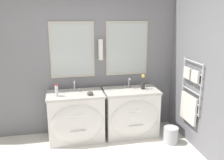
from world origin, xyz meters
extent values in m
cube|color=slate|center=(0.00, 1.80, 1.30)|extent=(5.19, 0.06, 2.60)
cube|color=#BCB7A8|center=(-0.05, 1.76, 1.50)|extent=(0.75, 0.02, 0.96)
cube|color=#B2BCBA|center=(-0.05, 1.75, 1.50)|extent=(0.68, 0.01, 0.89)
cube|color=#BCB7A8|center=(0.91, 1.76, 1.50)|extent=(0.75, 0.02, 0.96)
cube|color=#B2BCBA|center=(0.91, 1.75, 1.50)|extent=(0.68, 0.01, 0.89)
cylinder|color=white|center=(0.43, 1.71, 1.50)|extent=(0.08, 0.08, 0.36)
cube|color=silver|center=(0.43, 1.76, 1.50)|extent=(0.05, 0.02, 0.08)
cube|color=slate|center=(1.83, 0.79, 1.30)|extent=(0.06, 3.65, 2.60)
cylinder|color=silver|center=(1.76, 0.66, 0.99)|extent=(0.02, 0.02, 0.84)
cylinder|color=silver|center=(1.76, 1.21, 0.99)|extent=(0.02, 0.02, 0.84)
cylinder|color=silver|center=(1.76, 0.93, 1.38)|extent=(0.02, 0.55, 0.02)
cylinder|color=silver|center=(1.76, 0.93, 1.22)|extent=(0.02, 0.55, 0.02)
cylinder|color=silver|center=(1.76, 0.93, 1.07)|extent=(0.02, 0.55, 0.02)
cylinder|color=silver|center=(1.76, 0.93, 0.91)|extent=(0.02, 0.55, 0.02)
cylinder|color=silver|center=(1.76, 0.93, 0.76)|extent=(0.02, 0.55, 0.02)
cylinder|color=silver|center=(1.76, 0.93, 0.60)|extent=(0.02, 0.55, 0.02)
cube|color=silver|center=(1.74, 0.93, 0.61)|extent=(0.04, 0.46, 0.45)
cube|color=silver|center=(1.74, 0.81, 1.17)|extent=(0.04, 0.19, 0.18)
cube|color=silver|center=(1.74, 1.05, 1.17)|extent=(0.04, 0.19, 0.18)
cube|color=white|center=(-0.05, 1.45, 0.39)|extent=(0.91, 0.54, 0.78)
ellipsoid|color=white|center=(-0.05, 1.18, 0.39)|extent=(0.84, 0.12, 0.66)
cube|color=beige|center=(-0.05, 1.45, 0.80)|extent=(0.94, 0.56, 0.04)
ellipsoid|color=white|center=(-0.05, 1.42, 0.78)|extent=(0.40, 0.34, 0.09)
cylinder|color=silver|center=(-0.05, 1.11, 0.55)|extent=(0.25, 0.01, 0.01)
cylinder|color=silver|center=(-0.05, 1.11, 0.30)|extent=(0.25, 0.01, 0.01)
cube|color=white|center=(0.91, 1.45, 0.39)|extent=(0.91, 0.54, 0.78)
ellipsoid|color=white|center=(0.91, 1.18, 0.39)|extent=(0.84, 0.12, 0.66)
cube|color=beige|center=(0.91, 1.45, 0.80)|extent=(0.94, 0.56, 0.04)
ellipsoid|color=white|center=(0.91, 1.42, 0.78)|extent=(0.40, 0.34, 0.09)
cylinder|color=silver|center=(0.91, 1.11, 0.55)|extent=(0.25, 0.01, 0.01)
cylinder|color=silver|center=(0.91, 1.11, 0.30)|extent=(0.25, 0.01, 0.01)
cylinder|color=silver|center=(-0.05, 1.59, 0.91)|extent=(0.02, 0.02, 0.18)
cylinder|color=silver|center=(-0.05, 1.54, 0.99)|extent=(0.02, 0.10, 0.02)
cylinder|color=silver|center=(-0.12, 1.59, 0.84)|extent=(0.03, 0.03, 0.04)
cylinder|color=silver|center=(0.02, 1.59, 0.84)|extent=(0.03, 0.03, 0.04)
cylinder|color=silver|center=(0.91, 1.59, 0.91)|extent=(0.02, 0.02, 0.18)
cylinder|color=silver|center=(0.91, 1.54, 0.99)|extent=(0.02, 0.10, 0.02)
cylinder|color=silver|center=(0.84, 1.59, 0.84)|extent=(0.03, 0.03, 0.04)
cylinder|color=silver|center=(0.98, 1.59, 0.84)|extent=(0.03, 0.03, 0.04)
cylinder|color=silver|center=(-0.34, 1.35, 0.91)|extent=(0.05, 0.05, 0.17)
cylinder|color=red|center=(-0.34, 1.35, 1.01)|extent=(0.03, 0.03, 0.02)
ellipsoid|color=#4C4742|center=(0.18, 1.30, 0.85)|extent=(0.10, 0.10, 0.06)
cylinder|color=#332D2D|center=(1.13, 1.44, 0.88)|extent=(0.07, 0.07, 0.12)
cylinder|color=#477238|center=(1.13, 1.44, 1.00)|extent=(0.01, 0.01, 0.11)
sphere|color=#E5BF47|center=(1.13, 1.44, 1.06)|extent=(0.06, 0.06, 0.06)
cylinder|color=#B7B7BC|center=(1.48, 0.97, 0.14)|extent=(0.24, 0.24, 0.28)
torus|color=#B7B7BC|center=(1.48, 0.97, 0.27)|extent=(0.24, 0.24, 0.01)
camera|label=1|loc=(-0.27, -2.53, 2.11)|focal=40.00mm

